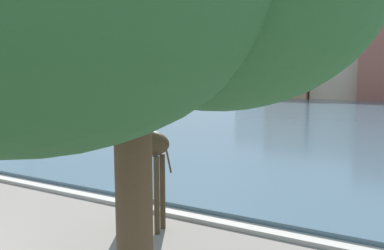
% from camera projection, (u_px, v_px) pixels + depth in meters
% --- Properties ---
extents(harbor_water, '(83.39, 53.99, 0.26)m').
position_uv_depth(harbor_water, '(296.00, 118.00, 37.30)').
color(harbor_water, '#3D5666').
rests_on(harbor_water, ground).
extents(quay_edge_coping, '(83.39, 0.50, 0.12)m').
position_uv_depth(quay_edge_coping, '(95.00, 197.00, 13.71)').
color(quay_edge_coping, '#ADA89E').
rests_on(quay_edge_coping, ground).
extents(giraffe_statue, '(2.63, 0.92, 4.63)m').
position_uv_depth(giraffe_statue, '(137.00, 146.00, 10.79)').
color(giraffe_statue, '#382B19').
rests_on(giraffe_statue, ground).
extents(sailboat_yellow, '(2.94, 8.25, 6.59)m').
position_uv_depth(sailboat_yellow, '(145.00, 110.00, 43.91)').
color(sailboat_yellow, gold).
rests_on(sailboat_yellow, ground).
extents(sailboat_red, '(4.33, 8.23, 8.93)m').
position_uv_depth(sailboat_red, '(28.00, 125.00, 28.61)').
color(sailboat_red, red).
rests_on(sailboat_red, ground).
extents(townhouse_tall_gabled, '(6.74, 6.85, 8.24)m').
position_uv_depth(townhouse_tall_gabled, '(260.00, 75.00, 70.70)').
color(townhouse_tall_gabled, beige).
rests_on(townhouse_tall_gabled, ground).
extents(townhouse_corner_house, '(6.98, 6.45, 9.97)m').
position_uv_depth(townhouse_corner_house, '(290.00, 70.00, 67.68)').
color(townhouse_corner_house, tan).
rests_on(townhouse_corner_house, ground).
extents(townhouse_end_terrace, '(7.66, 7.55, 10.18)m').
position_uv_depth(townhouse_end_terrace, '(338.00, 69.00, 65.70)').
color(townhouse_end_terrace, '#C6B293').
rests_on(townhouse_end_terrace, ground).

